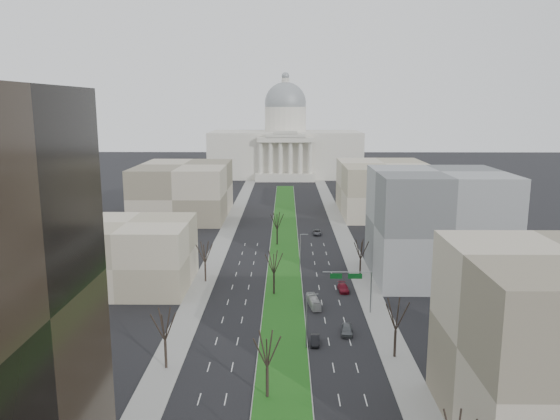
# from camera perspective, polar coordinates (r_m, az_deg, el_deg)

# --- Properties ---
(ground) EXTENTS (600.00, 600.00, 0.00)m
(ground) POSITION_cam_1_polar(r_m,az_deg,el_deg) (151.26, 0.46, -3.69)
(ground) COLOR black
(ground) RESTS_ON ground
(median) EXTENTS (8.00, 222.03, 0.20)m
(median) POSITION_cam_1_polar(r_m,az_deg,el_deg) (150.26, 0.46, -3.75)
(median) COLOR #999993
(median) RESTS_ON ground
(sidewalk_left) EXTENTS (5.00, 330.00, 0.15)m
(sidewalk_left) POSITION_cam_1_polar(r_m,az_deg,el_deg) (128.47, -7.46, -6.43)
(sidewalk_left) COLOR gray
(sidewalk_left) RESTS_ON ground
(sidewalk_right) EXTENTS (5.00, 330.00, 0.15)m
(sidewalk_right) POSITION_cam_1_polar(r_m,az_deg,el_deg) (128.35, 8.31, -6.46)
(sidewalk_right) COLOR gray
(sidewalk_right) RESTS_ON ground
(capitol) EXTENTS (80.00, 46.00, 55.00)m
(capitol) POSITION_cam_1_polar(r_m,az_deg,el_deg) (296.74, 0.56, 6.73)
(capitol) COLOR beige
(capitol) RESTS_ON ground
(building_beige_left) EXTENTS (26.00, 22.00, 14.00)m
(building_beige_left) POSITION_cam_1_polar(r_m,az_deg,el_deg) (120.39, -15.55, -4.50)
(building_beige_left) COLOR tan
(building_beige_left) RESTS_ON ground
(building_grey_right) EXTENTS (28.00, 26.00, 24.00)m
(building_grey_right) POSITION_cam_1_polar(r_m,az_deg,el_deg) (125.78, 16.11, -1.53)
(building_grey_right) COLOR slate
(building_grey_right) RESTS_ON ground
(building_far_left) EXTENTS (30.00, 40.00, 18.00)m
(building_far_left) POSITION_cam_1_polar(r_m,az_deg,el_deg) (191.92, -10.01, 2.03)
(building_far_left) COLOR gray
(building_far_left) RESTS_ON ground
(building_far_right) EXTENTS (30.00, 40.00, 18.00)m
(building_far_right) POSITION_cam_1_polar(r_m,az_deg,el_deg) (196.63, 10.77, 2.22)
(building_far_right) COLOR tan
(building_far_right) RESTS_ON ground
(tree_left_mid) EXTENTS (5.40, 5.40, 9.72)m
(tree_left_mid) POSITION_cam_1_polar(r_m,az_deg,el_deg) (82.56, -11.98, -11.55)
(tree_left_mid) COLOR black
(tree_left_mid) RESTS_ON ground
(tree_left_far) EXTENTS (5.28, 5.28, 9.50)m
(tree_left_far) POSITION_cam_1_polar(r_m,az_deg,el_deg) (119.89, -7.86, -4.34)
(tree_left_far) COLOR black
(tree_left_far) RESTS_ON ground
(tree_right_mid) EXTENTS (5.52, 5.52, 9.94)m
(tree_right_mid) POSITION_cam_1_polar(r_m,az_deg,el_deg) (85.95, 12.05, -10.52)
(tree_right_mid) COLOR black
(tree_right_mid) RESTS_ON ground
(tree_right_far) EXTENTS (5.04, 5.04, 9.07)m
(tree_right_far) POSITION_cam_1_polar(r_m,az_deg,el_deg) (123.67, 8.43, -4.03)
(tree_right_far) COLOR black
(tree_right_far) RESTS_ON ground
(tree_median_a) EXTENTS (5.40, 5.40, 9.72)m
(tree_median_a) POSITION_cam_1_polar(r_m,az_deg,el_deg) (73.39, -1.36, -14.27)
(tree_median_a) COLOR black
(tree_median_a) RESTS_ON ground
(tree_median_b) EXTENTS (5.40, 5.40, 9.72)m
(tree_median_b) POSITION_cam_1_polar(r_m,az_deg,el_deg) (110.87, -0.64, -5.42)
(tree_median_b) COLOR black
(tree_median_b) RESTS_ON ground
(tree_median_c) EXTENTS (5.40, 5.40, 9.72)m
(tree_median_c) POSITION_cam_1_polar(r_m,az_deg,el_deg) (149.66, -0.30, -1.09)
(tree_median_c) COLOR black
(tree_median_c) RESTS_ON ground
(streetlamp_median_b) EXTENTS (1.90, 0.20, 9.16)m
(streetlamp_median_b) POSITION_cam_1_polar(r_m,az_deg,el_deg) (88.02, 2.82, -11.40)
(streetlamp_median_b) COLOR gray
(streetlamp_median_b) RESTS_ON ground
(streetlamp_median_c) EXTENTS (1.90, 0.20, 9.16)m
(streetlamp_median_c) POSITION_cam_1_polar(r_m,az_deg,el_deg) (125.92, 2.14, -4.45)
(streetlamp_median_c) COLOR gray
(streetlamp_median_c) RESTS_ON ground
(mast_arm_signs) EXTENTS (9.12, 0.24, 8.09)m
(mast_arm_signs) POSITION_cam_1_polar(r_m,az_deg,el_deg) (102.43, 8.00, -7.45)
(mast_arm_signs) COLOR gray
(mast_arm_signs) RESTS_ON ground
(car_grey_near) EXTENTS (2.29, 4.81, 1.59)m
(car_grey_near) POSITION_cam_1_polar(r_m,az_deg,el_deg) (95.22, 7.00, -12.30)
(car_grey_near) COLOR #54585D
(car_grey_near) RESTS_ON ground
(car_black) EXTENTS (1.64, 4.20, 1.36)m
(car_black) POSITION_cam_1_polar(r_m,az_deg,el_deg) (91.26, 3.68, -13.39)
(car_black) COLOR black
(car_black) RESTS_ON ground
(car_red) EXTENTS (2.24, 5.11, 1.46)m
(car_red) POSITION_cam_1_polar(r_m,az_deg,el_deg) (115.46, 6.63, -8.08)
(car_red) COLOR maroon
(car_red) RESTS_ON ground
(car_grey_far) EXTENTS (2.42, 5.13, 1.42)m
(car_grey_far) POSITION_cam_1_polar(r_m,az_deg,el_deg) (163.53, 3.90, -2.33)
(car_grey_far) COLOR #494A51
(car_grey_far) RESTS_ON ground
(box_van) EXTENTS (2.61, 7.15, 1.95)m
(box_van) POSITION_cam_1_polar(r_m,az_deg,el_deg) (106.55, 3.53, -9.55)
(box_van) COLOR silver
(box_van) RESTS_ON ground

